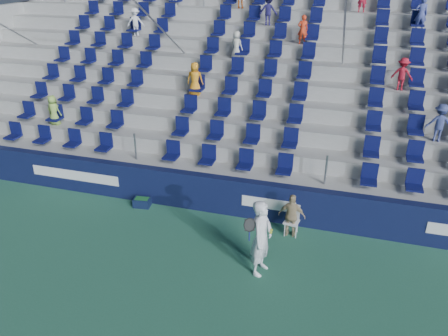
% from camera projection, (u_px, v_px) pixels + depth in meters
% --- Properties ---
extents(ground, '(70.00, 70.00, 0.00)m').
position_uv_depth(ground, '(184.00, 276.00, 10.83)').
color(ground, '#2C684D').
rests_on(ground, ground).
extents(sponsor_wall, '(24.00, 0.32, 1.20)m').
position_uv_depth(sponsor_wall, '(221.00, 195.00, 13.28)').
color(sponsor_wall, '#10163D').
rests_on(sponsor_wall, ground).
extents(grandstand, '(24.00, 8.17, 6.63)m').
position_uv_depth(grandstand, '(259.00, 99.00, 17.00)').
color(grandstand, '#A8A8A2').
rests_on(grandstand, ground).
extents(tennis_player, '(0.71, 0.82, 2.02)m').
position_uv_depth(tennis_player, '(261.00, 238.00, 10.55)').
color(tennis_player, white).
rests_on(tennis_player, ground).
extents(line_judge_chair, '(0.45, 0.46, 0.90)m').
position_uv_depth(line_judge_chair, '(292.00, 217.00, 12.31)').
color(line_judge_chair, white).
rests_on(line_judge_chair, ground).
extents(line_judge, '(0.77, 0.34, 1.30)m').
position_uv_depth(line_judge, '(292.00, 216.00, 12.13)').
color(line_judge, tan).
rests_on(line_judge, ground).
extents(ball_bin, '(0.55, 0.40, 0.29)m').
position_uv_depth(ball_bin, '(142.00, 202.00, 13.76)').
color(ball_bin, '#0E1836').
rests_on(ball_bin, ground).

